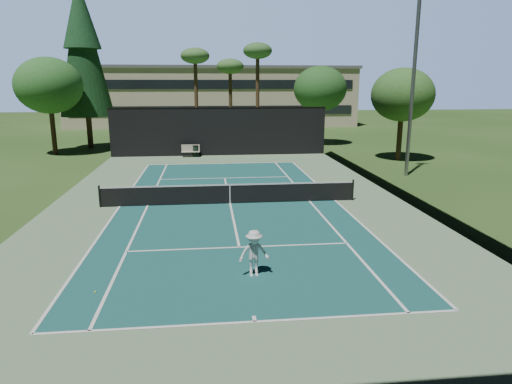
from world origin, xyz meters
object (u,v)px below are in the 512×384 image
tennis_net (230,193)px  tennis_ball_c (265,192)px  tennis_ball_b (156,203)px  player (254,253)px  park_bench (191,150)px  tennis_ball_a (95,292)px  trash_bin (196,151)px  tennis_ball_d (126,193)px

tennis_net → tennis_ball_c: size_ratio=211.34×
tennis_ball_b → player: bearing=-67.0°
tennis_ball_c → park_bench: park_bench is taller
tennis_ball_a → tennis_ball_b: size_ratio=1.00×
tennis_ball_b → park_bench: park_bench is taller
player → tennis_ball_a: (-4.75, -0.73, -0.72)m
trash_bin → tennis_ball_c: bearing=-73.0°
tennis_net → park_bench: tennis_net is taller
tennis_ball_a → tennis_ball_c: (6.56, 11.88, -0.00)m
tennis_ball_a → tennis_ball_d: tennis_ball_d is taller
tennis_ball_d → park_bench: park_bench is taller
tennis_ball_b → tennis_ball_d: 3.10m
park_bench → tennis_ball_a: bearing=-94.6°
park_bench → trash_bin: 0.46m
tennis_net → tennis_ball_c: (2.10, 2.17, -0.53)m
tennis_net → tennis_ball_a: 10.70m
tennis_ball_a → trash_bin: (2.44, 25.35, 0.45)m
tennis_ball_a → trash_bin: trash_bin is taller
tennis_net → player: (0.29, -8.98, 0.20)m
tennis_net → tennis_ball_c: bearing=46.1°
tennis_net → trash_bin: 15.77m
tennis_net → tennis_ball_d: 6.41m
tennis_net → tennis_ball_d: bearing=152.7°
tennis_ball_a → park_bench: park_bench is taller
trash_bin → tennis_ball_d: bearing=-106.0°
tennis_ball_c → tennis_ball_d: size_ratio=0.88×
park_bench → trash_bin: size_ratio=1.59×
tennis_ball_b → tennis_ball_d: tennis_ball_d is taller
player → tennis_ball_b: bearing=107.5°
tennis_net → tennis_ball_d: (-5.67, 2.93, -0.52)m
tennis_ball_c → tennis_ball_d: 7.80m
tennis_net → player: bearing=-88.2°
park_bench → tennis_ball_c: bearing=-71.1°
tennis_ball_b → tennis_ball_c: size_ratio=1.06×
player → tennis_ball_b: 10.33m
tennis_ball_a → tennis_ball_c: bearing=61.1°
tennis_ball_d → tennis_ball_b: bearing=-51.3°
tennis_ball_b → tennis_ball_a: bearing=-94.1°
tennis_ball_a → trash_bin: bearing=84.5°
player → tennis_ball_d: (-5.96, 11.91, -0.72)m
tennis_net → tennis_ball_c: tennis_net is taller
tennis_ball_b → park_bench: size_ratio=0.04×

